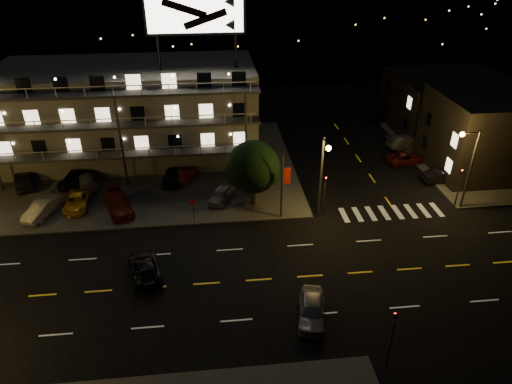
{
  "coord_description": "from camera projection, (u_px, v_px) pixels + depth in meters",
  "views": [
    {
      "loc": [
        -1.07,
        -26.7,
        23.32
      ],
      "look_at": [
        2.64,
        8.0,
        3.14
      ],
      "focal_mm": 32.0,
      "sensor_mm": 36.0,
      "label": 1
    }
  ],
  "objects": [
    {
      "name": "streetlight_nc",
      "position": [
        323.0,
        171.0,
        39.89
      ],
      "size": [
        0.44,
        1.92,
        8.0
      ],
      "color": "#2D2D30",
      "rests_on": "ground"
    },
    {
      "name": "curb_ne",
      "position": [
        472.0,
        152.0,
        54.7
      ],
      "size": [
        16.0,
        24.0,
        0.15
      ],
      "primitive_type": "cube",
      "color": "#3D3D3B",
      "rests_on": "ground"
    },
    {
      "name": "side_car_1",
      "position": [
        406.0,
        158.0,
        52.06
      ],
      "size": [
        4.81,
        2.82,
        1.26
      ],
      "primitive_type": "imported",
      "rotation": [
        0.0,
        0.0,
        1.74
      ],
      "color": "#5E180D",
      "rests_on": "ground"
    },
    {
      "name": "lot_car_3",
      "position": [
        118.0,
        204.0,
        42.89
      ],
      "size": [
        3.83,
        5.58,
        1.5
      ],
      "primitive_type": "imported",
      "rotation": [
        0.0,
        0.0,
        0.37
      ],
      "color": "#5E180D",
      "rests_on": "curb_nw"
    },
    {
      "name": "side_car_0",
      "position": [
        443.0,
        176.0,
        48.07
      ],
      "size": [
        4.33,
        1.56,
        1.42
      ],
      "primitive_type": "imported",
      "rotation": [
        0.0,
        0.0,
        1.59
      ],
      "color": "black",
      "rests_on": "ground"
    },
    {
      "name": "lot_car_2",
      "position": [
        77.0,
        201.0,
        43.5
      ],
      "size": [
        2.36,
        4.63,
        1.25
      ],
      "primitive_type": "imported",
      "rotation": [
        0.0,
        0.0,
        0.06
      ],
      "color": "#C99212",
      "rests_on": "curb_nw"
    },
    {
      "name": "side_bldg_front",
      "position": [
        500.0,
        133.0,
        49.16
      ],
      "size": [
        14.06,
        10.0,
        8.5
      ],
      "color": "black",
      "rests_on": "ground"
    },
    {
      "name": "signal_sw",
      "position": [
        392.0,
        333.0,
        26.98
      ],
      "size": [
        0.2,
        0.27,
        4.6
      ],
      "color": "#2D2D30",
      "rests_on": "ground"
    },
    {
      "name": "ground",
      "position": [
        233.0,
        282.0,
        34.75
      ],
      "size": [
        140.0,
        140.0,
        0.0
      ],
      "primitive_type": "plane",
      "color": "black",
      "rests_on": "ground"
    },
    {
      "name": "lot_car_1",
      "position": [
        42.0,
        208.0,
        42.22
      ],
      "size": [
        3.07,
        4.62,
        1.44
      ],
      "primitive_type": "imported",
      "rotation": [
        0.0,
        0.0,
        -0.39
      ],
      "color": "gray",
      "rests_on": "curb_nw"
    },
    {
      "name": "lot_car_5",
      "position": [
        24.0,
        180.0,
        46.94
      ],
      "size": [
        2.94,
        4.71,
        1.47
      ],
      "primitive_type": "imported",
      "rotation": [
        0.0,
        0.0,
        3.48
      ],
      "color": "black",
      "rests_on": "curb_nw"
    },
    {
      "name": "tree",
      "position": [
        253.0,
        168.0,
        42.38
      ],
      "size": [
        5.16,
        4.97,
        6.5
      ],
      "color": "black",
      "rests_on": "curb_nw"
    },
    {
      "name": "signal_ne",
      "position": [
        460.0,
        184.0,
        42.81
      ],
      "size": [
        0.27,
        0.2,
        4.6
      ],
      "color": "#2D2D30",
      "rests_on": "ground"
    },
    {
      "name": "road_car_east",
      "position": [
        312.0,
        309.0,
        31.18
      ],
      "size": [
        2.7,
        4.69,
        1.5
      ],
      "primitive_type": "imported",
      "rotation": [
        0.0,
        0.0,
        -0.22
      ],
      "color": "gray",
      "rests_on": "ground"
    },
    {
      "name": "side_car_3",
      "position": [
        378.0,
        117.0,
        63.14
      ],
      "size": [
        4.32,
        3.12,
        1.37
      ],
      "primitive_type": "imported",
      "rotation": [
        0.0,
        0.0,
        2.0
      ],
      "color": "black",
      "rests_on": "ground"
    },
    {
      "name": "side_car_2",
      "position": [
        407.0,
        141.0,
        55.85
      ],
      "size": [
        5.5,
        2.92,
        1.52
      ],
      "primitive_type": "imported",
      "rotation": [
        0.0,
        0.0,
        1.73
      ],
      "color": "gray",
      "rests_on": "ground"
    },
    {
      "name": "motel",
      "position": [
        131.0,
        112.0,
        51.72
      ],
      "size": [
        28.0,
        13.8,
        18.1
      ],
      "color": "gray",
      "rests_on": "ground"
    },
    {
      "name": "streetlight_ne",
      "position": [
        468.0,
        162.0,
        41.46
      ],
      "size": [
        1.92,
        0.44,
        8.0
      ],
      "color": "#2D2D30",
      "rests_on": "ground"
    },
    {
      "name": "road_car_west",
      "position": [
        145.0,
        267.0,
        35.18
      ],
      "size": [
        3.35,
        5.19,
        1.33
      ],
      "primitive_type": "imported",
      "rotation": [
        0.0,
        0.0,
        3.4
      ],
      "color": "black",
      "rests_on": "ground"
    },
    {
      "name": "lot_car_4",
      "position": [
        221.0,
        194.0,
        44.6
      ],
      "size": [
        3.05,
        4.17,
        1.32
      ],
      "primitive_type": "imported",
      "rotation": [
        0.0,
        0.0,
        -0.43
      ],
      "color": "gray",
      "rests_on": "curb_nw"
    },
    {
      "name": "lot_car_6",
      "position": [
        78.0,
        176.0,
        47.66
      ],
      "size": [
        3.41,
        5.79,
        1.51
      ],
      "primitive_type": "imported",
      "rotation": [
        0.0,
        0.0,
        2.97
      ],
      "color": "black",
      "rests_on": "curb_nw"
    },
    {
      "name": "lot_car_9",
      "position": [
        186.0,
        174.0,
        48.21
      ],
      "size": [
        2.87,
        4.28,
        1.33
      ],
      "primitive_type": "imported",
      "rotation": [
        0.0,
        0.0,
        2.74
      ],
      "color": "#5E180D",
      "rests_on": "curb_nw"
    },
    {
      "name": "signal_nw",
      "position": [
        325.0,
        191.0,
        41.61
      ],
      "size": [
        0.2,
        0.27,
        4.6
      ],
      "color": "#2D2D30",
      "rests_on": "ground"
    },
    {
      "name": "lot_car_8",
      "position": [
        173.0,
        175.0,
        47.82
      ],
      "size": [
        2.34,
        4.7,
        1.54
      ],
      "primitive_type": "imported",
      "rotation": [
        0.0,
        0.0,
        3.02
      ],
      "color": "black",
      "rests_on": "curb_nw"
    },
    {
      "name": "lot_car_7",
      "position": [
        85.0,
        180.0,
        47.09
      ],
      "size": [
        3.61,
        5.17,
        1.39
      ],
      "primitive_type": "imported",
      "rotation": [
        0.0,
        0.0,
        3.53
      ],
      "color": "gray",
      "rests_on": "curb_nw"
    },
    {
      "name": "banner_north",
      "position": [
        283.0,
        186.0,
        40.74
      ],
      "size": [
        0.83,
        0.16,
        6.4
      ],
      "color": "#2D2D30",
      "rests_on": "ground"
    },
    {
      "name": "side_bldg_back",
      "position": [
        447.0,
        103.0,
        59.87
      ],
      "size": [
        14.06,
        12.0,
        7.0
      ],
      "color": "black",
      "rests_on": "ground"
    },
    {
      "name": "stop_sign",
      "position": [
        193.0,
        206.0,
        41.0
      ],
      "size": [
        0.91,
        0.11,
        2.61
      ],
      "color": "#2D2D30",
      "rests_on": "ground"
    },
    {
      "name": "curb_nw",
      "position": [
        96.0,
        170.0,
        50.64
      ],
      "size": [
        44.0,
        24.0,
        0.15
      ],
      "primitive_type": "cube",
      "color": "#3D3D3B",
      "rests_on": "ground"
    }
  ]
}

